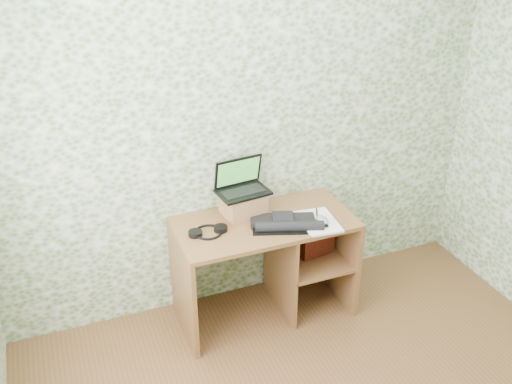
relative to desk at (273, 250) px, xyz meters
name	(u,v)px	position (x,y,z in m)	size (l,w,h in m)	color
wall_back	(248,129)	(-0.08, 0.28, 0.82)	(3.50, 3.50, 0.00)	white
desk	(273,250)	(0.00, 0.00, 0.00)	(1.20, 0.60, 0.75)	brown
riser	(243,204)	(-0.18, 0.12, 0.35)	(0.27, 0.22, 0.16)	#8C5C3E
laptop	(241,184)	(-0.18, 0.15, 0.48)	(0.36, 0.28, 0.23)	black
keyboard	(286,223)	(0.03, -0.14, 0.29)	(0.49, 0.39, 0.07)	black
headphones	(208,231)	(-0.47, -0.03, 0.28)	(0.26, 0.19, 0.03)	black
notepad	(318,222)	(0.25, -0.18, 0.28)	(0.23, 0.33, 0.02)	white
mouse	(322,221)	(0.25, -0.22, 0.30)	(0.07, 0.11, 0.04)	silver
pen	(317,214)	(0.28, -0.10, 0.29)	(0.01, 0.01, 0.16)	black
red_box	(317,236)	(0.33, -0.03, 0.06)	(0.26, 0.08, 0.31)	maroon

